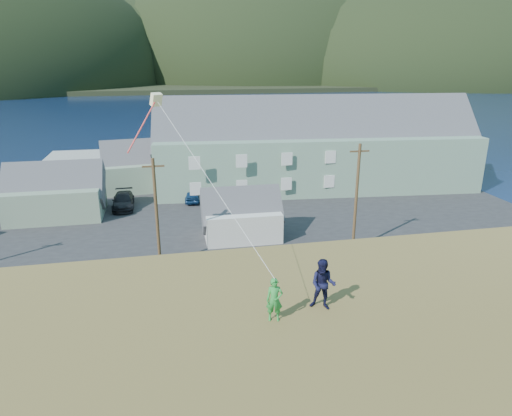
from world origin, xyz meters
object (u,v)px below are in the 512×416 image
Objects in this scene: wharf at (133,159)px; shed_white at (242,215)px; kite_flyer_green at (274,300)px; kite_flyer_navy at (323,285)px; shed_palegreen_far at (148,166)px; shed_palegreen_near at (55,193)px; lodge at (315,146)px.

wharf is 35.66m from shed_white.
kite_flyer_navy is (1.80, 0.40, 0.16)m from kite_flyer_green.
shed_palegreen_far is (-8.38, 18.41, 0.64)m from shed_white.
wharf is 3.67× the size of shed_white.
shed_palegreen_near is (-6.09, -24.75, 2.13)m from wharf.
shed_palegreen_far reaches higher than shed_palegreen_near.
wharf is 0.66× the size of lodge.
wharf is 2.76× the size of shed_palegreen_near.
lodge is 41.47m from kite_flyer_navy.
kite_flyer_green is at bearing -139.84° from kite_flyer_navy.
wharf is 25.58m from shed_palegreen_near.
shed_white is at bearing 114.56° from kite_flyer_navy.
shed_palegreen_near reaches higher than wharf.
shed_palegreen_near is at bearing -163.51° from lodge.
kite_flyer_green is at bearing -96.21° from shed_white.
shed_white is (-11.66, -14.93, -3.01)m from lodge.
wharf is at bearing 127.24° from kite_flyer_navy.
shed_palegreen_far is (-20.03, 3.48, -2.37)m from lodge.
shed_palegreen_far is (8.87, 9.33, 0.22)m from shed_palegreen_near.
shed_palegreen_far reaches higher than wharf.
shed_palegreen_near is 1.33× the size of shed_white.
kite_flyer_green reaches higher than wharf.
kite_flyer_navy reaches higher than shed_palegreen_near.
lodge is at bearing 99.37° from kite_flyer_navy.
shed_palegreen_near is at bearing 143.12° from kite_flyer_navy.
lodge reaches higher than wharf.
lodge is 4.15× the size of shed_palegreen_near.
kite_flyer_green is at bearing -67.21° from shed_palegreen_near.
kite_flyer_navy is at bearing -64.40° from shed_palegreen_near.
wharf is 2.25× the size of shed_palegreen_far.
shed_palegreen_near is at bearing 153.18° from shed_white.
wharf is at bearing 109.19° from shed_white.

